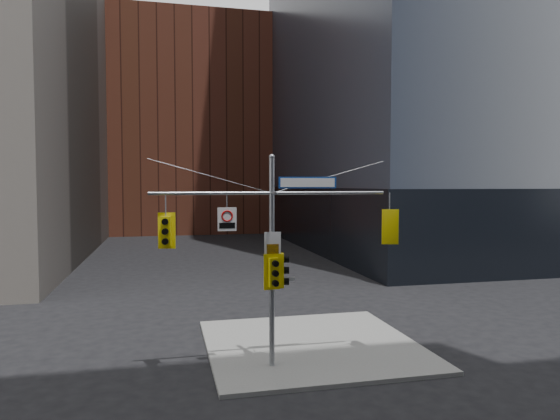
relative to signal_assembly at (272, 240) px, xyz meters
name	(u,v)px	position (x,y,z in m)	size (l,w,h in m)	color
ground	(286,394)	(0.00, -1.99, -4.42)	(160.00, 160.00, 0.00)	black
sidewalk_corner	(311,345)	(2.00, 2.01, -4.34)	(8.00, 8.00, 0.15)	gray
podium_ne	(472,216)	(28.00, 30.01, -1.42)	(36.40, 36.40, 6.00)	black
brick_midrise	(189,130)	(0.00, 56.01, 9.58)	(26.00, 20.00, 28.00)	brown
signal_assembly	(272,240)	(0.00, 0.00, 0.00)	(8.00, 0.80, 7.30)	gray
traffic_light_west_arm	(166,231)	(-3.46, 0.01, 0.38)	(0.56, 0.48, 1.17)	yellow
traffic_light_east_arm	(389,226)	(4.25, 0.00, 0.38)	(0.58, 0.54, 1.23)	yellow
traffic_light_pole_side	(281,270)	(0.33, 0.00, -1.03)	(0.49, 0.42, 1.15)	yellow
traffic_light_pole_front	(274,272)	(0.00, -0.27, -1.04)	(0.58, 0.49, 1.21)	yellow
street_sign_blade	(308,183)	(1.24, 0.00, 1.93)	(2.01, 0.10, 0.39)	navy
regulatory_sign_arm	(227,218)	(-1.50, -0.02, 0.76)	(0.62, 0.06, 0.77)	silver
regulatory_sign_pole	(273,243)	(0.00, -0.11, -0.09)	(0.56, 0.06, 0.73)	silver
street_blade_ew	(285,279)	(0.45, 0.01, -1.35)	(0.68, 0.03, 0.14)	silver
street_blade_ns	(269,283)	(0.00, 0.46, -1.55)	(0.07, 0.75, 0.15)	#145926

